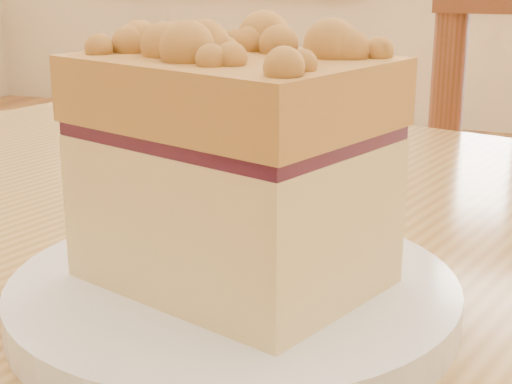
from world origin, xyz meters
TOP-DOWN VIEW (x-y plane):
  - plate at (-0.08, -0.04)m, footprint 0.22×0.22m
  - cake_slice at (-0.08, -0.04)m, footprint 0.16×0.14m

SIDE VIEW (x-z plane):
  - plate at x=-0.08m, z-range 0.75..0.77m
  - cake_slice at x=-0.08m, z-range 0.77..0.89m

